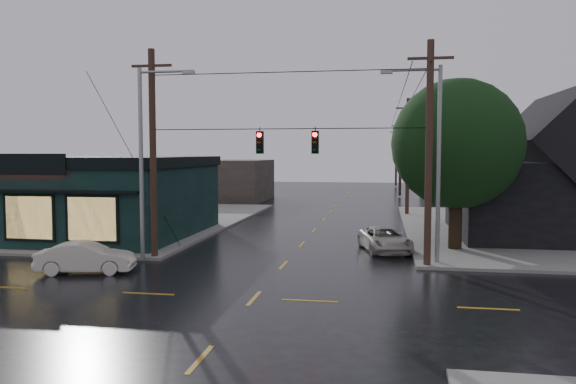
% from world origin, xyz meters
% --- Properties ---
extents(ground_plane, '(160.00, 160.00, 0.00)m').
position_xyz_m(ground_plane, '(0.00, 0.00, 0.00)').
color(ground_plane, black).
extents(sidewalk_nw, '(28.00, 28.00, 0.15)m').
position_xyz_m(sidewalk_nw, '(-20.00, 20.00, 0.07)').
color(sidewalk_nw, slate).
rests_on(sidewalk_nw, ground).
extents(pizza_shop, '(16.30, 12.34, 4.90)m').
position_xyz_m(pizza_shop, '(-15.00, 12.94, 2.56)').
color(pizza_shop, black).
rests_on(pizza_shop, ground).
extents(ne_building, '(12.60, 11.60, 8.75)m').
position_xyz_m(ne_building, '(15.00, 17.00, 4.47)').
color(ne_building, black).
rests_on(ne_building, ground).
extents(corner_tree, '(6.78, 6.78, 8.91)m').
position_xyz_m(corner_tree, '(8.28, 11.19, 5.65)').
color(corner_tree, black).
rests_on(corner_tree, ground).
extents(utility_pole_nw, '(2.00, 0.32, 10.15)m').
position_xyz_m(utility_pole_nw, '(-6.50, 6.50, 0.00)').
color(utility_pole_nw, black).
rests_on(utility_pole_nw, ground).
extents(utility_pole_ne, '(2.00, 0.32, 10.15)m').
position_xyz_m(utility_pole_ne, '(6.50, 6.50, 0.00)').
color(utility_pole_ne, black).
rests_on(utility_pole_ne, ground).
extents(utility_pole_far_a, '(2.00, 0.32, 9.65)m').
position_xyz_m(utility_pole_far_a, '(6.50, 28.00, 0.00)').
color(utility_pole_far_a, black).
rests_on(utility_pole_far_a, ground).
extents(utility_pole_far_b, '(2.00, 0.32, 9.15)m').
position_xyz_m(utility_pole_far_b, '(6.50, 48.00, 0.00)').
color(utility_pole_far_b, black).
rests_on(utility_pole_far_b, ground).
extents(utility_pole_far_c, '(2.00, 0.32, 9.15)m').
position_xyz_m(utility_pole_far_c, '(6.50, 68.00, 0.00)').
color(utility_pole_far_c, black).
rests_on(utility_pole_far_c, ground).
extents(span_signal_assembly, '(13.00, 0.48, 1.23)m').
position_xyz_m(span_signal_assembly, '(0.10, 6.50, 5.70)').
color(span_signal_assembly, black).
rests_on(span_signal_assembly, ground).
extents(streetlight_nw, '(5.40, 0.30, 9.15)m').
position_xyz_m(streetlight_nw, '(-6.80, 5.80, 0.00)').
color(streetlight_nw, gray).
rests_on(streetlight_nw, ground).
extents(streetlight_ne, '(5.40, 0.30, 9.15)m').
position_xyz_m(streetlight_ne, '(7.00, 7.20, 0.00)').
color(streetlight_ne, gray).
rests_on(streetlight_ne, ground).
extents(bg_building_west, '(12.00, 10.00, 4.40)m').
position_xyz_m(bg_building_west, '(-14.00, 40.00, 2.20)').
color(bg_building_west, '#362D27').
rests_on(bg_building_west, ground).
extents(bg_building_east, '(14.00, 12.00, 5.60)m').
position_xyz_m(bg_building_east, '(16.00, 45.00, 2.80)').
color(bg_building_east, black).
rests_on(bg_building_east, ground).
extents(sedan_cream, '(4.30, 2.33, 1.34)m').
position_xyz_m(sedan_cream, '(-8.11, 2.92, 0.67)').
color(sedan_cream, beige).
rests_on(sedan_cream, ground).
extents(suv_silver, '(3.18, 4.96, 1.27)m').
position_xyz_m(suv_silver, '(4.63, 10.50, 0.64)').
color(suv_silver, '#AEAAA0').
rests_on(suv_silver, ground).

